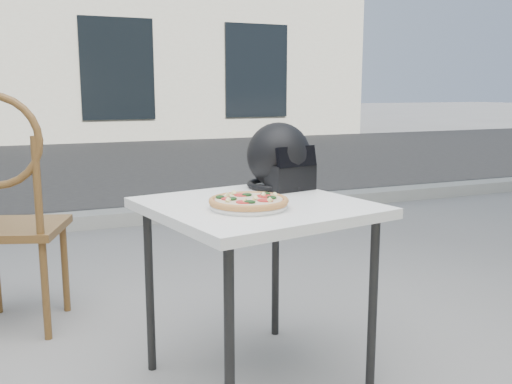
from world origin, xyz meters
name	(u,v)px	position (x,y,z in m)	size (l,w,h in m)	color
street_asphalt	(51,168)	(0.00, 7.00, 0.00)	(30.00, 8.00, 0.00)	black
curb	(78,221)	(0.00, 3.00, 0.06)	(30.00, 0.25, 0.12)	#A8A79D
cafe_table_main	(257,219)	(0.40, 0.04, 0.67)	(0.90, 0.90, 0.73)	white
plate	(249,206)	(0.33, -0.05, 0.74)	(0.37, 0.37, 0.02)	white
pizza	(249,201)	(0.33, -0.05, 0.76)	(0.32, 0.32, 0.04)	#CE8D4B
helmet	(280,159)	(0.62, 0.31, 0.86)	(0.33, 0.34, 0.29)	black
cafe_chair_main	(7,202)	(-0.50, 0.92, 0.64)	(0.56, 0.56, 1.15)	brown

